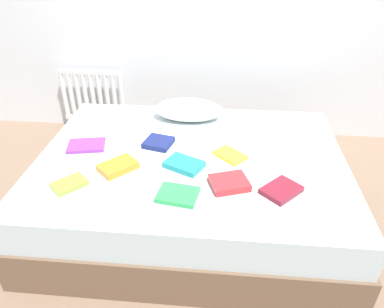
% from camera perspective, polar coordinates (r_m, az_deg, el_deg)
% --- Properties ---
extents(ground_plane, '(8.00, 8.00, 0.00)m').
position_cam_1_polar(ground_plane, '(2.66, -0.10, -9.38)').
color(ground_plane, '#7F6651').
extents(bed, '(2.00, 1.50, 0.50)m').
position_cam_1_polar(bed, '(2.50, -0.11, -5.13)').
color(bed, brown).
rests_on(bed, ground).
extents(radiator, '(0.61, 0.04, 0.51)m').
position_cam_1_polar(radiator, '(3.70, -15.23, 8.78)').
color(radiator, white).
rests_on(radiator, ground).
extents(pillow, '(0.51, 0.26, 0.16)m').
position_cam_1_polar(pillow, '(2.78, -0.56, 6.93)').
color(pillow, white).
rests_on(pillow, bed).
extents(textbook_orange, '(0.26, 0.26, 0.04)m').
position_cam_1_polar(textbook_orange, '(2.26, -11.49, -1.92)').
color(textbook_orange, orange).
rests_on(textbook_orange, bed).
extents(textbook_purple, '(0.27, 0.22, 0.02)m').
position_cam_1_polar(textbook_purple, '(2.55, -16.15, 1.30)').
color(textbook_purple, purple).
rests_on(textbook_purple, bed).
extents(textbook_green, '(0.24, 0.20, 0.03)m').
position_cam_1_polar(textbook_green, '(2.01, -2.23, -6.38)').
color(textbook_green, green).
rests_on(textbook_green, bed).
extents(textbook_red, '(0.25, 0.23, 0.04)m').
position_cam_1_polar(textbook_red, '(2.09, 5.83, -4.51)').
color(textbook_red, red).
rests_on(textbook_red, bed).
extents(textbook_maroon, '(0.26, 0.26, 0.03)m').
position_cam_1_polar(textbook_maroon, '(2.09, 13.77, -5.49)').
color(textbook_maroon, maroon).
rests_on(textbook_maroon, bed).
extents(textbook_navy, '(0.21, 0.21, 0.04)m').
position_cam_1_polar(textbook_navy, '(2.47, -5.26, 1.78)').
color(textbook_navy, navy).
rests_on(textbook_navy, bed).
extents(textbook_teal, '(0.27, 0.24, 0.04)m').
position_cam_1_polar(textbook_teal, '(2.24, -1.25, -1.64)').
color(textbook_teal, teal).
rests_on(textbook_teal, bed).
extents(textbook_lime, '(0.22, 0.22, 0.03)m').
position_cam_1_polar(textbook_lime, '(2.20, -18.62, -4.48)').
color(textbook_lime, '#8CC638').
rests_on(textbook_lime, bed).
extents(textbook_yellow, '(0.23, 0.23, 0.03)m').
position_cam_1_polar(textbook_yellow, '(2.35, 5.96, -0.19)').
color(textbook_yellow, yellow).
rests_on(textbook_yellow, bed).
extents(textbook_white, '(0.23, 0.22, 0.05)m').
position_cam_1_polar(textbook_white, '(2.52, 11.70, 1.94)').
color(textbook_white, white).
rests_on(textbook_white, bed).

